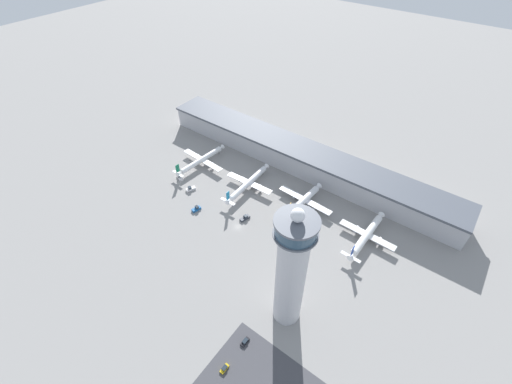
{
  "coord_description": "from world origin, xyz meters",
  "views": [
    {
      "loc": [
        88.74,
        -101.12,
        150.14
      ],
      "look_at": [
        -5.18,
        24.75,
        6.57
      ],
      "focal_mm": 24.0,
      "sensor_mm": 36.0,
      "label": 1
    }
  ],
  "objects": [
    {
      "name": "control_tower",
      "position": [
        52.23,
        -28.53,
        34.1
      ],
      "size": [
        16.71,
        16.71,
        68.89
      ],
      "color": "#BCBCC1",
      "rests_on": "ground"
    },
    {
      "name": "service_truck_catering",
      "position": [
        -29.06,
        -4.48,
        0.97
      ],
      "size": [
        3.7,
        6.06,
        2.79
      ],
      "color": "black",
      "rests_on": "ground"
    },
    {
      "name": "service_truck_water",
      "position": [
        -44.96,
        6.55,
        0.98
      ],
      "size": [
        4.64,
        6.74,
        2.83
      ],
      "color": "black",
      "rests_on": "ground"
    },
    {
      "name": "ground_plane",
      "position": [
        0.0,
        0.0,
        0.0
      ],
      "size": [
        1000.0,
        1000.0,
        0.0
      ],
      "primitive_type": "plane",
      "color": "gray"
    },
    {
      "name": "airplane_gate_bravo",
      "position": [
        -15.76,
        30.55,
        4.4
      ],
      "size": [
        33.71,
        44.38,
        12.28
      ],
      "color": "white",
      "rests_on": "ground"
    },
    {
      "name": "service_truck_fuel",
      "position": [
        -59.14,
        10.47,
        0.99
      ],
      "size": [
        6.71,
        4.61,
        2.84
      ],
      "color": "black",
      "rests_on": "ground"
    },
    {
      "name": "terminal_building",
      "position": [
        0.0,
        70.0,
        8.35
      ],
      "size": [
        218.05,
        25.0,
        16.51
      ],
      "color": "#B2B2B7",
      "rests_on": "ground"
    },
    {
      "name": "service_truck_baggage",
      "position": [
        -0.46,
        7.4,
        0.87
      ],
      "size": [
        3.74,
        6.84,
        2.52
      ],
      "color": "black",
      "rests_on": "ground"
    },
    {
      "name": "car_navy_sedan",
      "position": [
        45.3,
        -64.76,
        0.59
      ],
      "size": [
        1.79,
        4.29,
        1.53
      ],
      "color": "black",
      "rests_on": "ground"
    },
    {
      "name": "airplane_gate_charlie",
      "position": [
        21.68,
        38.67,
        4.43
      ],
      "size": [
        37.16,
        35.04,
        13.11
      ],
      "color": "white",
      "rests_on": "ground"
    },
    {
      "name": "airplane_gate_alpha",
      "position": [
        -57.61,
        30.58,
        4.34
      ],
      "size": [
        36.38,
        43.66,
        11.91
      ],
      "color": "white",
      "rests_on": "ground"
    },
    {
      "name": "car_yellow_taxi",
      "position": [
        45.22,
        -50.89,
        0.59
      ],
      "size": [
        1.98,
        4.64,
        1.52
      ],
      "color": "black",
      "rests_on": "ground"
    },
    {
      "name": "airplane_gate_delta",
      "position": [
        63.94,
        35.24,
        4.25
      ],
      "size": [
        32.95,
        40.73,
        12.8
      ],
      "color": "white",
      "rests_on": "ground"
    }
  ]
}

